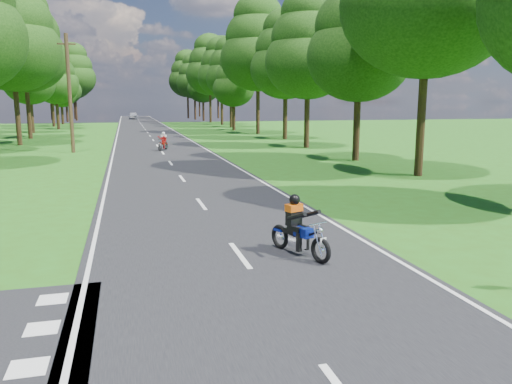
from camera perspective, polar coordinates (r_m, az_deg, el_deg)
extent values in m
plane|color=#285713|center=(9.70, 0.79, -10.78)|extent=(160.00, 160.00, 0.00)
cube|color=black|center=(58.88, -12.30, 6.66)|extent=(7.00, 140.00, 0.02)
cube|color=silver|center=(11.52, -1.86, -7.20)|extent=(0.12, 2.00, 0.01)
cube|color=silver|center=(17.25, -6.27, -1.36)|extent=(0.12, 2.00, 0.01)
cube|color=silver|center=(23.11, -8.45, 1.55)|extent=(0.12, 2.00, 0.01)
cube|color=silver|center=(29.03, -9.74, 3.28)|extent=(0.12, 2.00, 0.01)
cube|color=silver|center=(34.98, -10.60, 4.42)|extent=(0.12, 2.00, 0.01)
cube|color=silver|center=(40.94, -11.21, 5.23)|extent=(0.12, 2.00, 0.01)
cube|color=silver|center=(46.91, -11.66, 5.83)|extent=(0.12, 2.00, 0.01)
cube|color=silver|center=(52.89, -12.02, 6.30)|extent=(0.12, 2.00, 0.01)
cube|color=silver|center=(58.88, -12.30, 6.67)|extent=(0.12, 2.00, 0.01)
cube|color=silver|center=(64.86, -12.53, 6.97)|extent=(0.12, 2.00, 0.01)
cube|color=silver|center=(70.85, -12.72, 7.22)|extent=(0.12, 2.00, 0.01)
cube|color=silver|center=(76.84, -12.88, 7.44)|extent=(0.12, 2.00, 0.01)
cube|color=silver|center=(82.83, -13.02, 7.62)|extent=(0.12, 2.00, 0.01)
cube|color=silver|center=(88.83, -13.14, 7.77)|extent=(0.12, 2.00, 0.01)
cube|color=silver|center=(94.82, -13.25, 7.91)|extent=(0.12, 2.00, 0.01)
cube|color=silver|center=(100.81, -13.34, 8.03)|extent=(0.12, 2.00, 0.01)
cube|color=silver|center=(106.81, -13.42, 8.14)|extent=(0.12, 2.00, 0.01)
cube|color=silver|center=(112.80, -13.50, 8.23)|extent=(0.12, 2.00, 0.01)
cube|color=silver|center=(118.80, -13.56, 8.32)|extent=(0.12, 2.00, 0.01)
cube|color=silver|center=(124.80, -13.62, 8.40)|extent=(0.12, 2.00, 0.01)
cube|color=silver|center=(58.83, -15.53, 6.53)|extent=(0.10, 140.00, 0.01)
cube|color=silver|center=(59.10, -9.08, 6.79)|extent=(0.10, 140.00, 0.01)
cube|color=silver|center=(7.60, -24.63, -17.79)|extent=(0.50, 0.50, 0.01)
cube|color=silver|center=(8.67, -23.26, -14.13)|extent=(0.50, 0.50, 0.01)
cube|color=silver|center=(9.77, -22.22, -11.27)|extent=(0.50, 0.50, 0.01)
cylinder|color=black|center=(45.13, -25.57, 7.60)|extent=(0.40, 0.40, 4.32)
ellipsoid|color=black|center=(45.29, -26.10, 14.31)|extent=(7.56, 7.56, 6.42)
ellipsoid|color=black|center=(45.53, -26.32, 16.95)|extent=(6.48, 6.48, 5.51)
cylinder|color=black|center=(52.59, -24.52, 7.96)|extent=(0.40, 0.40, 4.40)
ellipsoid|color=black|center=(52.73, -24.97, 13.84)|extent=(7.71, 7.71, 6.55)
ellipsoid|color=black|center=(52.95, -25.15, 16.15)|extent=(6.60, 6.60, 5.61)
ellipsoid|color=black|center=(53.24, -25.34, 18.44)|extent=(4.95, 4.95, 4.21)
cylinder|color=black|center=(62.37, -24.22, 7.65)|extent=(0.40, 0.40, 3.20)
ellipsoid|color=black|center=(62.38, -24.49, 11.26)|extent=(5.60, 5.60, 4.76)
ellipsoid|color=black|center=(62.45, -24.60, 12.69)|extent=(4.80, 4.80, 4.08)
ellipsoid|color=black|center=(62.56, -24.71, 14.11)|extent=(3.60, 3.60, 3.06)
cylinder|color=black|center=(69.41, -21.70, 8.01)|extent=(0.40, 0.40, 3.22)
ellipsoid|color=black|center=(69.41, -21.92, 11.27)|extent=(5.64, 5.64, 4.79)
ellipsoid|color=black|center=(69.48, -22.01, 12.56)|extent=(4.83, 4.83, 4.11)
ellipsoid|color=black|center=(69.58, -22.10, 13.85)|extent=(3.62, 3.62, 3.08)
cylinder|color=black|center=(77.29, -22.17, 8.28)|extent=(0.40, 0.40, 3.61)
ellipsoid|color=black|center=(77.32, -22.40, 11.56)|extent=(6.31, 6.31, 5.37)
ellipsoid|color=black|center=(77.41, -22.49, 12.86)|extent=(5.41, 5.41, 4.60)
ellipsoid|color=black|center=(77.53, -22.58, 14.16)|extent=(4.06, 4.06, 3.45)
cylinder|color=black|center=(85.03, -21.24, 8.13)|extent=(0.40, 0.40, 2.67)
ellipsoid|color=black|center=(85.01, -21.38, 10.34)|extent=(4.67, 4.67, 3.97)
ellipsoid|color=black|center=(85.04, -21.44, 11.22)|extent=(4.00, 4.00, 3.40)
ellipsoid|color=black|center=(85.08, -21.50, 12.09)|extent=(3.00, 3.00, 2.55)
cylinder|color=black|center=(94.15, -20.77, 8.43)|extent=(0.40, 0.40, 3.09)
ellipsoid|color=black|center=(94.15, -20.92, 10.74)|extent=(5.40, 5.40, 4.59)
ellipsoid|color=black|center=(94.19, -20.98, 11.65)|extent=(4.63, 4.63, 3.93)
ellipsoid|color=black|center=(94.26, -21.04, 12.57)|extent=(3.47, 3.47, 2.95)
cylinder|color=black|center=(100.54, -19.87, 8.96)|extent=(0.40, 0.40, 4.48)
ellipsoid|color=black|center=(100.62, -20.07, 12.10)|extent=(7.84, 7.84, 6.66)
ellipsoid|color=black|center=(100.73, -20.14, 13.33)|extent=(6.72, 6.72, 5.71)
ellipsoid|color=black|center=(100.90, -20.22, 14.57)|extent=(5.04, 5.04, 4.28)
cylinder|color=black|center=(109.57, -20.00, 8.91)|extent=(0.40, 0.40, 4.09)
ellipsoid|color=black|center=(109.62, -20.17, 11.54)|extent=(7.16, 7.16, 6.09)
ellipsoid|color=black|center=(109.70, -20.23, 12.58)|extent=(6.14, 6.14, 5.22)
ellipsoid|color=black|center=(109.82, -20.30, 13.62)|extent=(4.61, 4.61, 3.92)
cylinder|color=black|center=(24.92, 18.31, 6.99)|extent=(0.40, 0.40, 4.56)
ellipsoid|color=black|center=(25.27, 19.07, 19.79)|extent=(7.98, 7.98, 6.78)
cylinder|color=black|center=(30.54, 11.41, 6.81)|extent=(0.40, 0.40, 3.49)
ellipsoid|color=black|center=(30.59, 11.70, 14.88)|extent=(6.12, 6.12, 5.20)
ellipsoid|color=black|center=(30.78, 11.82, 18.04)|extent=(5.24, 5.24, 4.46)
cylinder|color=black|center=(38.76, 5.82, 7.80)|extent=(0.40, 0.40, 3.69)
ellipsoid|color=black|center=(38.83, 5.95, 14.51)|extent=(6.46, 6.46, 5.49)
ellipsoid|color=black|center=(39.01, 6.00, 17.15)|extent=(5.54, 5.54, 4.71)
ellipsoid|color=black|center=(39.27, 6.05, 19.76)|extent=(4.15, 4.15, 3.53)
cylinder|color=black|center=(47.46, 3.35, 8.31)|extent=(0.40, 0.40, 3.74)
ellipsoid|color=black|center=(47.53, 3.41, 13.87)|extent=(6.55, 6.55, 5.57)
ellipsoid|color=black|center=(47.68, 3.43, 16.06)|extent=(5.62, 5.62, 4.77)
ellipsoid|color=black|center=(47.90, 3.45, 18.23)|extent=(4.21, 4.21, 3.58)
cylinder|color=black|center=(55.29, 0.22, 9.07)|extent=(0.40, 0.40, 4.64)
ellipsoid|color=black|center=(55.47, 0.22, 14.98)|extent=(8.12, 8.12, 6.91)
ellipsoid|color=black|center=(55.70, 0.23, 17.30)|extent=(6.96, 6.96, 5.92)
ellipsoid|color=black|center=(56.02, 0.23, 19.60)|extent=(5.22, 5.22, 4.44)
cylinder|color=black|center=(62.05, -2.55, 8.39)|extent=(0.40, 0.40, 2.91)
ellipsoid|color=black|center=(62.03, -2.58, 11.69)|extent=(5.09, 5.09, 4.33)
ellipsoid|color=black|center=(62.08, -2.59, 13.00)|extent=(4.36, 4.36, 3.71)
ellipsoid|color=black|center=(62.17, -2.60, 14.31)|extent=(3.27, 3.27, 2.78)
cylinder|color=black|center=(69.60, -2.86, 8.99)|extent=(0.40, 0.40, 3.88)
ellipsoid|color=black|center=(69.66, -2.90, 12.91)|extent=(6.78, 6.78, 5.77)
ellipsoid|color=black|center=(69.77, -2.91, 14.46)|extent=(5.81, 5.81, 4.94)
ellipsoid|color=black|center=(69.93, -2.93, 16.01)|extent=(4.36, 4.36, 3.71)
cylinder|color=black|center=(77.97, -3.91, 9.22)|extent=(0.40, 0.40, 4.18)
ellipsoid|color=black|center=(78.05, -3.96, 13.00)|extent=(7.31, 7.31, 6.21)
ellipsoid|color=black|center=(78.17, -3.98, 14.49)|extent=(6.27, 6.27, 5.33)
ellipsoid|color=black|center=(78.35, -4.00, 15.98)|extent=(4.70, 4.70, 4.00)
cylinder|color=black|center=(86.73, -5.23, 9.46)|extent=(0.40, 0.40, 4.63)
ellipsoid|color=black|center=(86.85, -5.29, 13.22)|extent=(8.11, 8.11, 6.89)
ellipsoid|color=black|center=(86.99, -5.31, 14.71)|extent=(6.95, 6.95, 5.91)
ellipsoid|color=black|center=(87.20, -5.34, 16.19)|extent=(5.21, 5.21, 4.43)
cylinder|color=black|center=(93.92, -6.03, 9.12)|extent=(0.40, 0.40, 3.36)
ellipsoid|color=black|center=(93.93, -6.08, 11.64)|extent=(5.88, 5.88, 5.00)
ellipsoid|color=black|center=(93.99, -6.09, 12.64)|extent=(5.04, 5.04, 4.29)
ellipsoid|color=black|center=(94.07, -6.11, 13.64)|extent=(3.78, 3.78, 3.21)
cylinder|color=black|center=(100.99, -6.97, 9.38)|extent=(0.40, 0.40, 4.09)
ellipsoid|color=black|center=(101.05, -7.03, 12.23)|extent=(7.15, 7.15, 6.08)
ellipsoid|color=black|center=(101.14, -7.06, 13.36)|extent=(6.13, 6.13, 5.21)
ellipsoid|color=black|center=(101.27, -7.08, 14.49)|extent=(4.60, 4.60, 3.91)
cylinder|color=black|center=(108.63, -7.77, 9.52)|extent=(0.40, 0.40, 4.48)
ellipsoid|color=black|center=(108.70, -7.84, 12.43)|extent=(7.84, 7.84, 6.66)
ellipsoid|color=black|center=(108.81, -7.87, 13.58)|extent=(6.72, 6.72, 5.71)
ellipsoid|color=black|center=(108.96, -7.90, 14.73)|extent=(5.04, 5.04, 4.28)
cylinder|color=black|center=(119.30, -20.41, 8.89)|extent=(0.40, 0.40, 3.84)
ellipsoid|color=black|center=(119.33, -20.56, 11.15)|extent=(6.72, 6.72, 5.71)
ellipsoid|color=black|center=(119.40, -20.62, 12.05)|extent=(5.76, 5.76, 4.90)
ellipsoid|color=black|center=(119.49, -20.67, 12.94)|extent=(4.32, 4.32, 3.67)
cylinder|color=black|center=(121.98, -6.47, 9.55)|extent=(0.40, 0.40, 4.16)
ellipsoid|color=black|center=(122.03, -6.52, 11.95)|extent=(7.28, 7.28, 6.19)
ellipsoid|color=black|center=(122.11, -6.54, 12.90)|extent=(6.24, 6.24, 5.30)
ellipsoid|color=black|center=(122.22, -6.56, 13.85)|extent=(4.68, 4.68, 3.98)
cylinder|color=black|center=(104.63, -22.31, 8.57)|extent=(0.40, 0.40, 3.52)
ellipsoid|color=black|center=(104.64, -22.47, 10.94)|extent=(6.16, 6.16, 5.24)
ellipsoid|color=black|center=(104.70, -22.54, 11.87)|extent=(5.28, 5.28, 4.49)
ellipsoid|color=black|center=(104.79, -22.60, 12.81)|extent=(3.96, 3.96, 3.37)
cylinder|color=black|center=(108.48, -4.34, 9.58)|extent=(0.40, 0.40, 4.48)
ellipsoid|color=black|center=(108.56, -4.38, 12.50)|extent=(7.84, 7.84, 6.66)
ellipsoid|color=black|center=(108.67, -4.39, 13.65)|extent=(6.72, 6.72, 5.71)
ellipsoid|color=black|center=(108.82, -4.41, 14.80)|extent=(5.04, 5.04, 4.28)
cylinder|color=#382616|center=(36.90, -20.52, 10.44)|extent=(0.26, 0.26, 8.00)
cube|color=#382616|center=(37.10, -20.86, 15.53)|extent=(1.20, 0.10, 0.10)
imported|color=#B7B9BE|center=(104.81, -13.86, 8.48)|extent=(1.87, 4.34, 1.46)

